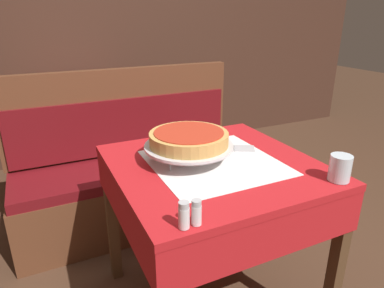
% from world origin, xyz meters
% --- Properties ---
extents(dining_table_front, '(0.81, 0.81, 0.74)m').
position_xyz_m(dining_table_front, '(0.00, 0.00, 0.63)').
color(dining_table_front, red).
rests_on(dining_table_front, ground_plane).
extents(dining_table_rear, '(0.80, 0.80, 0.73)m').
position_xyz_m(dining_table_rear, '(-0.32, 1.54, 0.64)').
color(dining_table_rear, red).
rests_on(dining_table_rear, ground_plane).
extents(booth_bench, '(1.47, 0.47, 1.00)m').
position_xyz_m(booth_bench, '(-0.12, 0.84, 0.30)').
color(booth_bench, brown).
rests_on(booth_bench, ground_plane).
extents(back_wall_panel, '(6.00, 0.04, 2.40)m').
position_xyz_m(back_wall_panel, '(0.00, 2.15, 1.20)').
color(back_wall_panel, '#3D2319').
rests_on(back_wall_panel, ground_plane).
extents(pizza_pan_stand, '(0.37, 0.37, 0.07)m').
position_xyz_m(pizza_pan_stand, '(-0.09, 0.06, 0.81)').
color(pizza_pan_stand, '#ADADB2').
rests_on(pizza_pan_stand, dining_table_front).
extents(deep_dish_pizza, '(0.32, 0.32, 0.06)m').
position_xyz_m(deep_dish_pizza, '(-0.09, 0.06, 0.84)').
color(deep_dish_pizza, tan).
rests_on(deep_dish_pizza, pizza_pan_stand).
extents(pizza_server, '(0.23, 0.16, 0.01)m').
position_xyz_m(pizza_server, '(0.14, 0.10, 0.75)').
color(pizza_server, '#BCBCC1').
rests_on(pizza_server, dining_table_front).
extents(water_glass_near, '(0.08, 0.08, 0.10)m').
position_xyz_m(water_glass_near, '(0.33, -0.34, 0.79)').
color(water_glass_near, silver).
rests_on(water_glass_near, dining_table_front).
extents(salt_shaker, '(0.03, 0.03, 0.08)m').
position_xyz_m(salt_shaker, '(-0.30, -0.37, 0.78)').
color(salt_shaker, silver).
rests_on(salt_shaker, dining_table_front).
extents(pepper_shaker, '(0.03, 0.03, 0.08)m').
position_xyz_m(pepper_shaker, '(-0.26, -0.37, 0.78)').
color(pepper_shaker, silver).
rests_on(pepper_shaker, dining_table_front).
extents(condiment_caddy, '(0.14, 0.14, 0.16)m').
position_xyz_m(condiment_caddy, '(-0.32, 1.56, 0.77)').
color(condiment_caddy, black).
rests_on(condiment_caddy, dining_table_rear).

